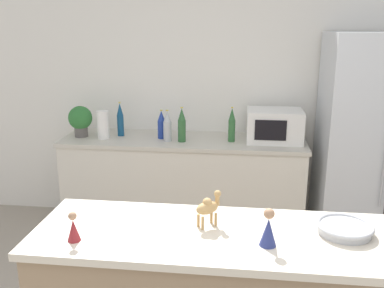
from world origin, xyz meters
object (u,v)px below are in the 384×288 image
Objects in this scene: back_bottle_0 at (232,125)px; paper_towel_roll at (103,125)px; potted_plant at (80,119)px; back_bottle_2 at (120,120)px; refrigerator at (378,144)px; back_bottle_4 at (161,125)px; microwave at (274,126)px; back_bottle_1 at (182,125)px; wise_man_figurine_crimson at (268,230)px; back_bottle_3 at (167,126)px; wise_man_figurine_blue at (73,228)px; fruit_bowl at (345,228)px; camel_figurine at (208,207)px.

paper_towel_roll is at bearing -178.39° from back_bottle_0.
potted_plant is 0.36m from back_bottle_2.
refrigerator is 2.27m from back_bottle_2.
back_bottle_4 reaches higher than paper_towel_roll.
paper_towel_roll is (0.22, -0.04, -0.04)m from potted_plant.
microwave reaches higher than paper_towel_roll.
microwave is 0.38m from back_bottle_0.
wise_man_figurine_crimson is (0.65, -1.97, 0.03)m from back_bottle_1.
back_bottle_3 is at bearing -4.09° from potted_plant.
wise_man_figurine_crimson reaches higher than wise_man_figurine_blue.
wise_man_figurine_crimson is (0.85, -2.06, 0.05)m from back_bottle_4.
paper_towel_roll is at bearing -139.02° from back_bottle_2.
wise_man_figurine_blue is (0.02, -2.11, 0.04)m from back_bottle_4.
potted_plant is 2.22m from wise_man_figurine_blue.
back_bottle_4 is (0.75, 0.03, -0.04)m from potted_plant.
microwave is 1.71× the size of back_bottle_3.
back_bottle_1 reaches higher than fruit_bowl.
microwave reaches higher than back_bottle_4.
back_bottle_3 is (-0.94, -0.12, -0.01)m from microwave.
refrigerator is 13.74× the size of wise_man_figurine_blue.
back_bottle_4 is at bearing -7.07° from back_bottle_2.
camel_figurine reaches higher than wise_man_figurine_blue.
back_bottle_0 reaches higher than wise_man_figurine_blue.
back_bottle_4 is at bearing 177.21° from back_bottle_0.
back_bottle_0 is (1.38, -0.00, -0.01)m from potted_plant.
back_bottle_4 is 1.99m from camel_figurine.
back_bottle_2 is at bearing 167.25° from back_bottle_1.
camel_figurine is (-1.29, -1.85, 0.17)m from refrigerator.
back_bottle_0 reaches higher than back_bottle_4.
fruit_bowl is at bearing -50.96° from back_bottle_2.
wise_man_figurine_crimson is (1.24, -2.11, 0.03)m from back_bottle_2.
potted_plant is at bearing 175.91° from back_bottle_3.
back_bottle_1 is 1.23× the size of fruit_bowl.
back_bottle_2 is at bearing 129.04° from fruit_bowl.
back_bottle_3 is 1.67× the size of wise_man_figurine_crimson.
microwave is 1.40m from back_bottle_2.
back_bottle_2 is 0.48m from back_bottle_3.
back_bottle_2 is at bearing 179.25° from microwave.
back_bottle_0 reaches higher than paper_towel_roll.
back_bottle_4 is at bearing 106.98° from camel_figurine.
refrigerator reaches higher than paper_towel_roll.
back_bottle_0 is 1.23× the size of fruit_bowl.
potted_plant is at bearing -178.10° from microwave.
back_bottle_2 is at bearing 40.98° from paper_towel_roll.
back_bottle_2 is at bearing 172.93° from back_bottle_4.
fruit_bowl is (0.18, -1.94, -0.01)m from microwave.
potted_plant is 1.08× the size of back_bottle_4.
back_bottle_3 is (-1.80, -0.03, 0.11)m from refrigerator.
microwave is 2.36m from wise_man_figurine_blue.
back_bottle_2 reaches higher than camel_figurine.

